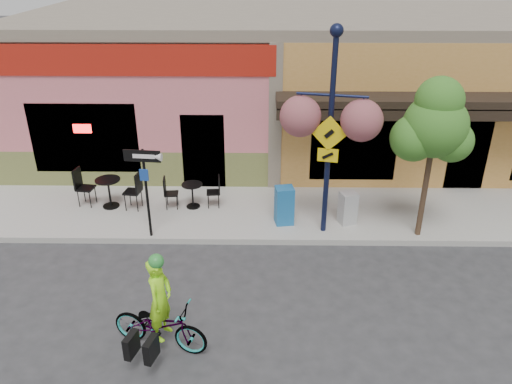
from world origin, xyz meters
TOP-DOWN VIEW (x-y plane):
  - ground at (0.00, 0.00)m, footprint 90.00×90.00m
  - sidewalk at (0.00, 2.00)m, footprint 24.00×3.00m
  - curb at (0.00, 0.55)m, footprint 24.00×0.12m
  - building at (0.00, 7.50)m, footprint 18.20×8.20m
  - bicycle at (-3.10, -2.87)m, footprint 1.86×1.07m
  - cyclist_rider at (-3.05, -2.87)m, footprint 0.51×0.65m
  - lamp_post at (0.16, 0.96)m, footprint 1.64×0.92m
  - one_way_sign at (-4.00, 0.65)m, footprint 0.86×0.27m
  - cafe_set_left at (-5.37, 2.12)m, footprint 1.85×1.12m
  - cafe_set_right at (-3.18, 2.13)m, footprint 1.52×0.86m
  - newspaper_box_blue at (-0.79, 1.31)m, footprint 0.50×0.46m
  - newspaper_box_grey at (0.78, 1.33)m, footprint 0.48×0.46m
  - street_tree at (2.42, 0.81)m, footprint 1.82×1.82m

SIDE VIEW (x-z plane):
  - ground at x=0.00m, z-range 0.00..0.00m
  - sidewalk at x=0.00m, z-range 0.00..0.15m
  - curb at x=0.00m, z-range 0.00..0.15m
  - bicycle at x=-3.10m, z-range 0.00..0.92m
  - newspaper_box_grey at x=0.78m, z-range 0.15..0.98m
  - cafe_set_right at x=-3.18m, z-range 0.15..1.02m
  - newspaper_box_blue at x=-0.79m, z-range 0.15..1.12m
  - cafe_set_left at x=-5.37m, z-range 0.15..1.19m
  - cyclist_rider at x=-3.05m, z-range 0.00..1.56m
  - one_way_sign at x=-4.00m, z-range 0.15..2.36m
  - street_tree at x=2.42m, z-range 0.15..4.01m
  - building at x=0.00m, z-range 0.00..4.50m
  - lamp_post at x=0.16m, z-range 0.15..5.01m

